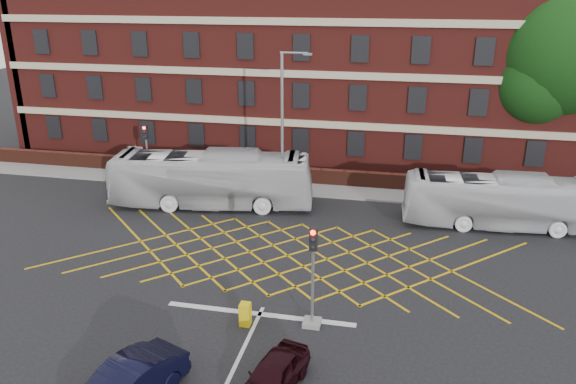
% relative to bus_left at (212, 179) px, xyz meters
% --- Properties ---
extents(ground, '(120.00, 120.00, 0.00)m').
position_rel_bus_left_xyz_m(ground, '(5.97, -7.78, -1.71)').
color(ground, black).
rests_on(ground, ground).
extents(victorian_building, '(51.00, 12.17, 20.40)m').
position_rel_bus_left_xyz_m(victorian_building, '(6.22, 14.22, 6.12)').
color(victorian_building, '#5D1C18').
rests_on(victorian_building, ground).
extents(boundary_wall, '(56.00, 0.50, 1.10)m').
position_rel_bus_left_xyz_m(boundary_wall, '(5.97, 5.22, -1.16)').
color(boundary_wall, '#481D13').
rests_on(boundary_wall, ground).
extents(far_pavement, '(60.00, 3.00, 0.12)m').
position_rel_bus_left_xyz_m(far_pavement, '(5.97, 4.22, -1.65)').
color(far_pavement, slate).
rests_on(far_pavement, ground).
extents(box_junction_hatching, '(8.22, 8.22, 0.02)m').
position_rel_bus_left_xyz_m(box_junction_hatching, '(5.97, -5.78, -1.70)').
color(box_junction_hatching, '#CC990C').
rests_on(box_junction_hatching, ground).
extents(stop_line, '(8.00, 0.30, 0.02)m').
position_rel_bus_left_xyz_m(stop_line, '(5.97, -11.28, -1.70)').
color(stop_line, silver).
rests_on(stop_line, ground).
extents(bus_left, '(12.57, 4.57, 3.42)m').
position_rel_bus_left_xyz_m(bus_left, '(0.00, 0.00, 0.00)').
color(bus_left, silver).
rests_on(bus_left, ground).
extents(bus_right, '(10.85, 3.06, 2.99)m').
position_rel_bus_left_xyz_m(bus_right, '(16.86, 0.33, -0.22)').
color(bus_right, silver).
rests_on(bus_right, ground).
extents(car_maroon, '(2.26, 3.77, 1.20)m').
position_rel_bus_left_xyz_m(car_maroon, '(7.61, -15.67, -1.11)').
color(car_maroon, black).
rests_on(car_maroon, ground).
extents(deciduous_tree, '(8.60, 8.60, 12.90)m').
position_rel_bus_left_xyz_m(deciduous_tree, '(21.04, 10.27, 6.30)').
color(deciduous_tree, black).
rests_on(deciduous_tree, ground).
extents(traffic_light_near, '(0.70, 0.70, 4.27)m').
position_rel_bus_left_xyz_m(traffic_light_near, '(8.22, -11.60, 0.05)').
color(traffic_light_near, slate).
rests_on(traffic_light_near, ground).
extents(traffic_light_far, '(0.70, 0.70, 4.27)m').
position_rel_bus_left_xyz_m(traffic_light_far, '(-5.25, 2.30, 0.05)').
color(traffic_light_far, slate).
rests_on(traffic_light_far, ground).
extents(street_lamp, '(2.25, 1.00, 9.25)m').
position_rel_bus_left_xyz_m(street_lamp, '(4.17, 1.41, 1.50)').
color(street_lamp, slate).
rests_on(street_lamp, ground).
extents(direction_signs, '(1.10, 0.16, 2.20)m').
position_rel_bus_left_xyz_m(direction_signs, '(-7.20, 4.44, -0.33)').
color(direction_signs, gray).
rests_on(direction_signs, ground).
extents(utility_cabinet, '(0.42, 0.42, 0.97)m').
position_rel_bus_left_xyz_m(utility_cabinet, '(5.61, -12.14, -1.22)').
color(utility_cabinet, yellow).
rests_on(utility_cabinet, ground).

